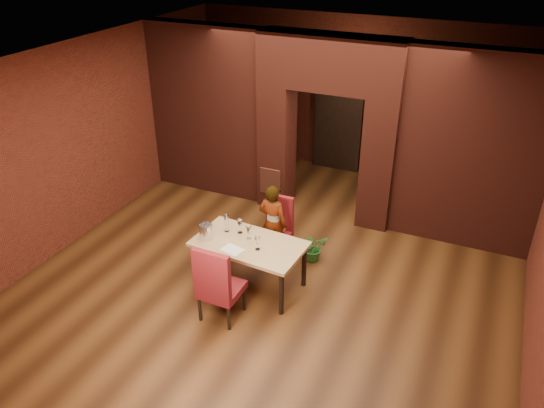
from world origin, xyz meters
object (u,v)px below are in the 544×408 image
(wine_glass_c, at_px, (258,243))
(water_bottle, at_px, (226,223))
(chair_near, at_px, (221,281))
(wine_glass_a, at_px, (240,226))
(potted_plant, at_px, (314,247))
(chair_far, at_px, (275,229))
(person_seated, at_px, (273,224))
(dining_table, at_px, (250,264))
(wine_glass_b, at_px, (249,232))
(wine_bucket, at_px, (206,232))

(wine_glass_c, xyz_separation_m, water_bottle, (-0.63, 0.25, 0.04))
(chair_near, distance_m, wine_glass_a, 1.01)
(potted_plant, bearing_deg, water_bottle, -141.38)
(chair_far, bearing_deg, chair_near, -92.44)
(wine_glass_a, bearing_deg, chair_far, 66.92)
(person_seated, bearing_deg, dining_table, 93.17)
(water_bottle, relative_size, potted_plant, 0.63)
(person_seated, bearing_deg, chair_near, 93.26)
(chair_far, height_order, person_seated, person_seated)
(wine_glass_c, xyz_separation_m, potted_plant, (0.44, 1.11, -0.61))
(wine_glass_c, height_order, potted_plant, wine_glass_c)
(person_seated, distance_m, wine_glass_c, 0.88)
(wine_glass_a, relative_size, potted_plant, 0.47)
(dining_table, distance_m, wine_glass_c, 0.52)
(dining_table, distance_m, wine_glass_a, 0.57)
(dining_table, height_order, wine_glass_b, wine_glass_b)
(chair_far, height_order, wine_glass_c, chair_far)
(wine_bucket, bearing_deg, person_seated, 53.94)
(chair_far, xyz_separation_m, wine_glass_a, (-0.27, -0.64, 0.34))
(dining_table, relative_size, wine_glass_b, 7.33)
(chair_far, height_order, wine_glass_a, chair_far)
(wine_glass_b, distance_m, water_bottle, 0.39)
(dining_table, bearing_deg, water_bottle, 165.57)
(chair_far, distance_m, chair_near, 1.60)
(dining_table, xyz_separation_m, wine_glass_c, (0.19, -0.11, 0.47))
(wine_bucket, bearing_deg, chair_far, 56.70)
(water_bottle, bearing_deg, dining_table, -18.30)
(person_seated, xyz_separation_m, water_bottle, (-0.48, -0.60, 0.22))
(water_bottle, xyz_separation_m, potted_plant, (1.07, 0.85, -0.65))
(dining_table, relative_size, wine_bucket, 6.84)
(wine_glass_b, bearing_deg, water_bottle, 172.51)
(wine_bucket, bearing_deg, wine_glass_a, 42.50)
(chair_far, relative_size, chair_near, 0.87)
(chair_near, distance_m, wine_bucket, 0.88)
(wine_glass_c, relative_size, water_bottle, 0.71)
(water_bottle, bearing_deg, potted_plant, 38.62)
(water_bottle, bearing_deg, person_seated, 51.29)
(chair_far, relative_size, wine_glass_a, 4.71)
(water_bottle, bearing_deg, wine_glass_b, -7.49)
(chair_near, height_order, wine_glass_c, chair_near)
(chair_near, distance_m, wine_glass_b, 0.90)
(chair_near, bearing_deg, wine_glass_b, -88.76)
(chair_far, bearing_deg, dining_table, -92.17)
(person_seated, xyz_separation_m, potted_plant, (0.59, 0.26, -0.43))
(chair_near, xyz_separation_m, water_bottle, (-0.40, 0.91, 0.30))
(chair_far, xyz_separation_m, wine_glass_b, (-0.08, -0.74, 0.34))
(wine_glass_c, distance_m, potted_plant, 1.34)
(chair_near, bearing_deg, water_bottle, -65.73)
(person_seated, distance_m, potted_plant, 0.78)
(wine_glass_a, bearing_deg, dining_table, -38.00)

